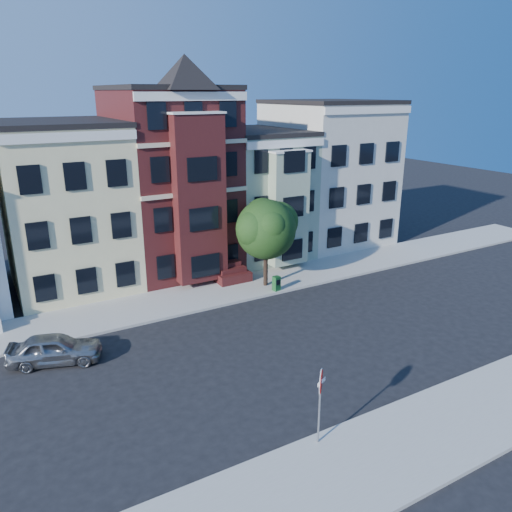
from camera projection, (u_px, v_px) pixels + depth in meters
ground at (283, 350)px, 24.19m from camera, size 120.00×120.00×0.00m
far_sidewalk at (213, 293)px, 30.75m from camera, size 60.00×4.00×0.15m
near_sidewalk at (406, 444)px, 17.58m from camera, size 60.00×4.00×0.15m
house_yellow at (65, 207)px, 31.25m from camera, size 7.00×9.00×10.00m
house_brown at (170, 182)px, 34.25m from camera, size 7.00×9.00×12.00m
house_green at (252, 194)px, 37.79m from camera, size 6.00×9.00×9.00m
house_cream at (327, 174)px, 40.79m from camera, size 8.00×9.00×11.00m
street_tree at (266, 233)px, 30.79m from camera, size 6.03×6.03×6.86m
parked_car at (55, 349)px, 22.82m from camera, size 4.45×2.89×1.41m
newspaper_box at (276, 283)px, 30.87m from camera, size 0.47×0.43×0.92m
stop_sign at (320, 402)px, 17.10m from camera, size 0.87×0.49×3.28m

